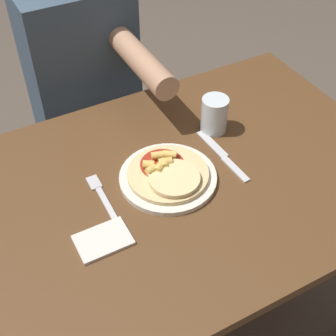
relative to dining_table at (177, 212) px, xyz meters
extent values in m
plane|color=brown|center=(0.00, 0.00, -0.64)|extent=(8.00, 8.00, 0.00)
cube|color=brown|center=(0.00, 0.00, 0.11)|extent=(1.15, 0.77, 0.03)
cylinder|color=brown|center=(0.52, 0.32, -0.27)|extent=(0.06, 0.06, 0.73)
cylinder|color=silver|center=(-0.02, 0.01, 0.13)|extent=(0.24, 0.24, 0.01)
cylinder|color=#E0C689|center=(-0.02, 0.01, 0.14)|extent=(0.20, 0.20, 0.01)
cylinder|color=#9E2819|center=(-0.02, 0.04, 0.15)|extent=(0.11, 0.11, 0.00)
cylinder|color=beige|center=(-0.02, -0.02, 0.16)|extent=(0.12, 0.12, 0.01)
cylinder|color=#E5BC5B|center=(0.01, 0.05, 0.16)|extent=(0.04, 0.04, 0.02)
cylinder|color=#E5BC5B|center=(-0.02, 0.03, 0.16)|extent=(0.03, 0.03, 0.02)
cylinder|color=#E5BC5B|center=(-0.02, 0.06, 0.16)|extent=(0.04, 0.03, 0.02)
cylinder|color=#E5BC5B|center=(-0.06, 0.03, 0.16)|extent=(0.03, 0.02, 0.02)
cylinder|color=#E5BC5B|center=(-0.04, 0.02, 0.16)|extent=(0.03, 0.03, 0.02)
cylinder|color=#E5BC5B|center=(-0.01, 0.04, 0.16)|extent=(0.04, 0.03, 0.02)
cylinder|color=#E5BC5B|center=(-0.05, 0.05, 0.16)|extent=(0.03, 0.03, 0.02)
cube|color=silver|center=(-0.19, 0.00, 0.13)|extent=(0.02, 0.13, 0.00)
cube|color=silver|center=(-0.19, 0.09, 0.13)|extent=(0.03, 0.05, 0.00)
cube|color=silver|center=(0.15, -0.04, 0.13)|extent=(0.02, 0.10, 0.00)
cube|color=silver|center=(0.15, 0.07, 0.13)|extent=(0.03, 0.12, 0.00)
cylinder|color=silver|center=(0.18, 0.13, 0.17)|extent=(0.07, 0.07, 0.10)
cube|color=silver|center=(-0.23, -0.09, 0.13)|extent=(0.12, 0.08, 0.01)
cylinder|color=#2D2D38|center=(-0.11, 0.58, -0.38)|extent=(0.11, 0.11, 0.53)
cylinder|color=#2D2D38|center=(0.04, 0.58, -0.38)|extent=(0.11, 0.11, 0.53)
cube|color=#3D5166|center=(-0.03, 0.58, 0.15)|extent=(0.33, 0.22, 0.52)
cylinder|color=tan|center=(0.07, 0.32, 0.27)|extent=(0.07, 0.30, 0.07)
camera|label=1|loc=(-0.40, -0.70, 0.95)|focal=50.00mm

